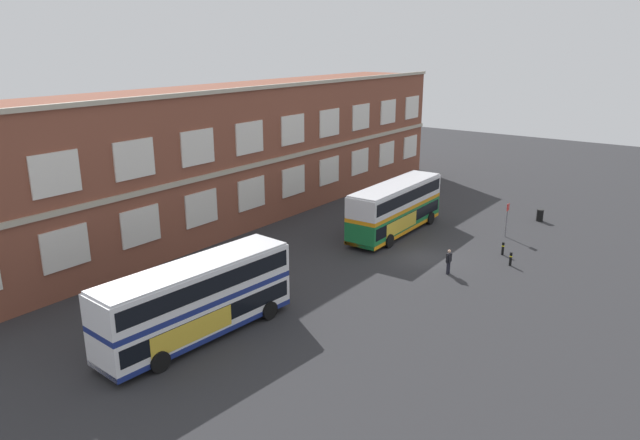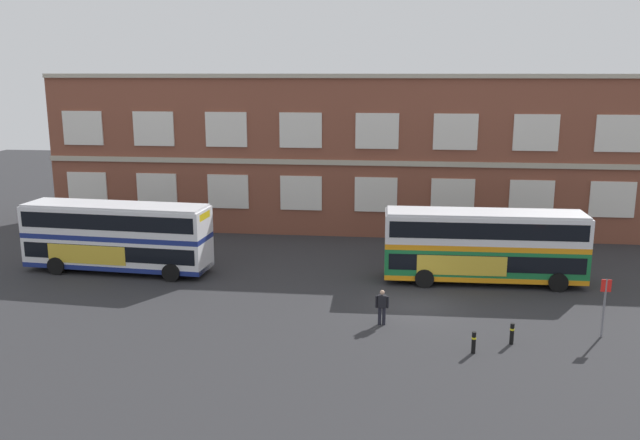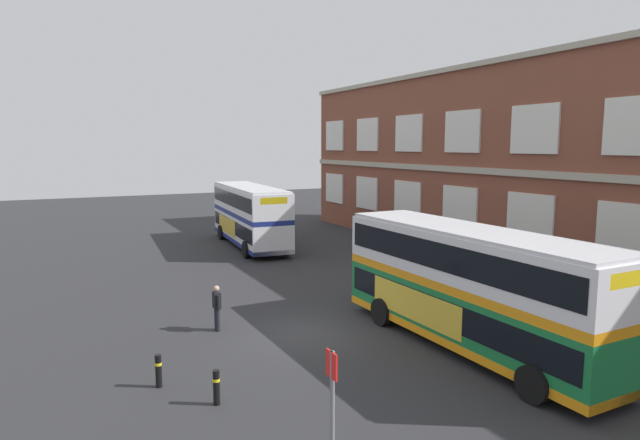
{
  "view_description": "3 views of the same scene",
  "coord_description": "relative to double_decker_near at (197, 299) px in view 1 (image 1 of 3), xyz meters",
  "views": [
    {
      "loc": [
        -35.82,
        -17.35,
        14.82
      ],
      "look_at": [
        -7.1,
        3.81,
        3.88
      ],
      "focal_mm": 32.91,
      "sensor_mm": 36.0,
      "label": 1
    },
    {
      "loc": [
        -1.19,
        -32.27,
        11.66
      ],
      "look_at": [
        -5.59,
        5.68,
        3.06
      ],
      "focal_mm": 37.25,
      "sensor_mm": 36.0,
      "label": 2
    },
    {
      "loc": [
        17.39,
        -8.0,
        6.8
      ],
      "look_at": [
        -7.03,
        4.14,
        3.05
      ],
      "focal_mm": 30.58,
      "sensor_mm": 36.0,
      "label": 3
    }
  ],
  "objects": [
    {
      "name": "ground_plane",
      "position": [
        17.44,
        -2.0,
        -2.15
      ],
      "size": [
        120.0,
        120.0,
        0.0
      ],
      "primitive_type": "plane",
      "color": "#2B2B2D"
    },
    {
      "name": "brick_terminal_building",
      "position": [
        17.54,
        13.98,
        3.44
      ],
      "size": [
        53.41,
        8.19,
        11.48
      ],
      "color": "brown",
      "rests_on": "ground"
    },
    {
      "name": "double_decker_near",
      "position": [
        0.0,
        0.0,
        0.0
      ],
      "size": [
        11.16,
        3.46,
        4.07
      ],
      "color": "silver",
      "rests_on": "ground"
    },
    {
      "name": "double_decker_middle",
      "position": [
        21.22,
        0.35,
        0.0
      ],
      "size": [
        11.05,
        3.03,
        4.07
      ],
      "color": "#197038",
      "rests_on": "ground"
    },
    {
      "name": "waiting_passenger",
      "position": [
        15.75,
        -6.76,
        -1.22
      ],
      "size": [
        0.63,
        0.25,
        1.7
      ],
      "color": "black",
      "rests_on": "ground"
    },
    {
      "name": "bus_stand_flag",
      "position": [
        25.58,
        -7.13,
        -0.51
      ],
      "size": [
        0.44,
        0.1,
        2.7
      ],
      "color": "slate",
      "rests_on": "ground"
    },
    {
      "name": "station_litter_bin",
      "position": [
        31.51,
        -8.01,
        -1.63
      ],
      "size": [
        0.6,
        0.6,
        1.03
      ],
      "color": "black",
      "rests_on": "ground"
    },
    {
      "name": "safety_bollard_west",
      "position": [
        19.68,
        -9.57,
        -1.66
      ],
      "size": [
        0.19,
        0.19,
        0.95
      ],
      "color": "black",
      "rests_on": "ground"
    },
    {
      "name": "safety_bollard_east",
      "position": [
        21.44,
        -8.39,
        -1.66
      ],
      "size": [
        0.19,
        0.19,
        0.95
      ],
      "color": "black",
      "rests_on": "ground"
    }
  ]
}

